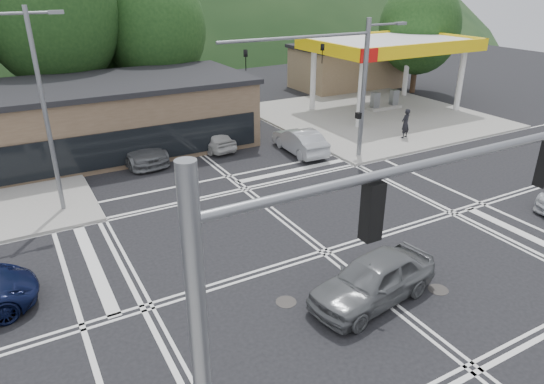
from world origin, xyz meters
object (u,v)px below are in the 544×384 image
car_grey_center (373,279)px  car_queue_b (211,138)px  car_northbound (135,146)px  pedestrian (405,123)px  car_queue_a (300,141)px

car_grey_center → car_queue_b: size_ratio=1.18×
car_queue_b → car_northbound: (-4.68, 0.34, 0.12)m
car_northbound → pedestrian: 17.39m
car_grey_center → car_northbound: 17.93m
car_grey_center → car_queue_b: car_grey_center is taller
car_grey_center → pedestrian: bearing=124.8°
car_queue_a → car_queue_b: size_ratio=1.14×
car_grey_center → car_queue_a: 15.12m
car_queue_a → car_northbound: (-9.18, 3.71, 0.05)m
pedestrian → car_northbound: bearing=-30.6°
car_northbound → pedestrian: (16.68, -4.92, 0.31)m
car_queue_a → car_queue_b: bearing=-33.6°
car_queue_b → car_queue_a: bearing=135.3°
car_grey_center → car_queue_b: 17.35m
car_queue_a → car_northbound: bearing=-18.7°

